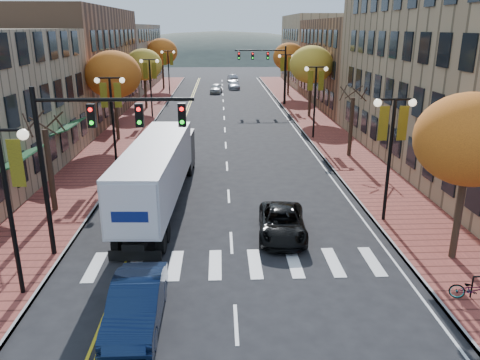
{
  "coord_description": "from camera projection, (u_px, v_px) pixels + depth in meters",
  "views": [
    {
      "loc": [
        -0.42,
        -14.84,
        9.09
      ],
      "look_at": [
        0.48,
        6.2,
        2.2
      ],
      "focal_mm": 35.0,
      "sensor_mm": 36.0,
      "label": 1
    }
  ],
  "objects": [
    {
      "name": "tree_left_b",
      "position": [
        113.0,
        75.0,
        37.67
      ],
      "size": [
        4.48,
        4.48,
        7.21
      ],
      "color": "#382619",
      "rests_on": "sidewalk_left"
    },
    {
      "name": "lamp_left_c",
      "position": [
        150.0,
        77.0,
        47.58
      ],
      "size": [
        1.96,
        0.36,
        6.05
      ],
      "color": "black",
      "rests_on": "ground"
    },
    {
      "name": "traffic_mast_far",
      "position": [
        269.0,
        64.0,
        55.51
      ],
      "size": [
        6.1,
        0.34,
        7.0
      ],
      "color": "black",
      "rests_on": "ground"
    },
    {
      "name": "lamp_left_d",
      "position": [
        168.0,
        64.0,
        64.67
      ],
      "size": [
        1.96,
        0.36,
        6.05
      ],
      "color": "black",
      "rests_on": "ground"
    },
    {
      "name": "building_left_mid",
      "position": [
        61.0,
        63.0,
        48.72
      ],
      "size": [
        12.0,
        24.0,
        11.0
      ],
      "primitive_type": "cube",
      "color": "brown",
      "rests_on": "ground"
    },
    {
      "name": "lamp_right_c",
      "position": [
        286.0,
        69.0,
        55.79
      ],
      "size": [
        1.96,
        0.36,
        6.05
      ],
      "color": "black",
      "rests_on": "ground"
    },
    {
      "name": "lamp_right_a",
      "position": [
        392.0,
        136.0,
        21.6
      ],
      "size": [
        1.96,
        0.36,
        6.05
      ],
      "color": "black",
      "rests_on": "ground"
    },
    {
      "name": "car_far_silver",
      "position": [
        234.0,
        85.0,
        72.33
      ],
      "size": [
        1.85,
        4.18,
        1.19
      ],
      "primitive_type": "imported",
      "rotation": [
        0.0,
        0.0,
        0.05
      ],
      "color": "#B7B8C0",
      "rests_on": "ground"
    },
    {
      "name": "tree_right_d",
      "position": [
        289.0,
        57.0,
        63.13
      ],
      "size": [
        4.35,
        4.35,
        7.0
      ],
      "color": "#382619",
      "rests_on": "sidewalk_right"
    },
    {
      "name": "navy_sedan",
      "position": [
        136.0,
        304.0,
        14.83
      ],
      "size": [
        1.6,
        4.49,
        1.47
      ],
      "primitive_type": "imported",
      "rotation": [
        0.0,
        0.0,
        0.01
      ],
      "color": "#0D1A36",
      "rests_on": "ground"
    },
    {
      "name": "tree_right_a",
      "position": [
        470.0,
        140.0,
        17.63
      ],
      "size": [
        4.16,
        4.16,
        6.69
      ],
      "color": "#382619",
      "rests_on": "sidewalk_right"
    },
    {
      "name": "building_right_mid",
      "position": [
        377.0,
        63.0,
        56.01
      ],
      "size": [
        15.0,
        24.0,
        10.0
      ],
      "primitive_type": "cube",
      "color": "brown",
      "rests_on": "ground"
    },
    {
      "name": "semi_truck",
      "position": [
        160.0,
        167.0,
        24.67
      ],
      "size": [
        2.93,
        14.42,
        3.58
      ],
      "rotation": [
        0.0,
        0.0,
        -0.05
      ],
      "color": "black",
      "rests_on": "ground"
    },
    {
      "name": "tree_right_b",
      "position": [
        351.0,
        127.0,
        33.69
      ],
      "size": [
        0.28,
        0.28,
        4.2
      ],
      "color": "#382619",
      "rests_on": "sidewalk_right"
    },
    {
      "name": "building_left_far",
      "position": [
        113.0,
        57.0,
        72.69
      ],
      "size": [
        12.0,
        26.0,
        9.5
      ],
      "primitive_type": "cube",
      "color": "#9E8966",
      "rests_on": "ground"
    },
    {
      "name": "car_far_oncoming",
      "position": [
        233.0,
        78.0,
        81.46
      ],
      "size": [
        1.9,
        4.18,
        1.33
      ],
      "primitive_type": "imported",
      "rotation": [
        0.0,
        0.0,
        3.27
      ],
      "color": "#9F9EA5",
      "rests_on": "ground"
    },
    {
      "name": "tree_left_d",
      "position": [
        162.0,
        52.0,
        69.9
      ],
      "size": [
        4.61,
        4.61,
        7.42
      ],
      "color": "#382619",
      "rests_on": "sidewalk_left"
    },
    {
      "name": "traffic_mast_near",
      "position": [
        90.0,
        141.0,
        18.03
      ],
      "size": [
        6.1,
        0.35,
        7.0
      ],
      "color": "black",
      "rests_on": "ground"
    },
    {
      "name": "lamp_right_b",
      "position": [
        315.0,
        88.0,
        38.7
      ],
      "size": [
        1.96,
        0.36,
        6.05
      ],
      "color": "black",
      "rests_on": "ground"
    },
    {
      "name": "sidewalk_left",
      "position": [
        136.0,
        121.0,
        47.41
      ],
      "size": [
        4.0,
        85.0,
        0.15
      ],
      "primitive_type": "cube",
      "color": "brown",
      "rests_on": "ground"
    },
    {
      "name": "black_suv",
      "position": [
        282.0,
        223.0,
        21.24
      ],
      "size": [
        2.46,
        4.69,
        1.26
      ],
      "primitive_type": "imported",
      "rotation": [
        0.0,
        0.0,
        -0.08
      ],
      "color": "black",
      "rests_on": "ground"
    },
    {
      "name": "lamp_left_a",
      "position": [
        5.0,
        181.0,
        15.3
      ],
      "size": [
        1.96,
        0.36,
        6.05
      ],
      "color": "black",
      "rests_on": "ground"
    },
    {
      "name": "building_right_far",
      "position": [
        334.0,
        50.0,
        76.75
      ],
      "size": [
        15.0,
        20.0,
        11.0
      ],
      "primitive_type": "cube",
      "color": "#9E8966",
      "rests_on": "ground"
    },
    {
      "name": "lamp_left_b",
      "position": [
        112.0,
        105.0,
        30.49
      ],
      "size": [
        1.96,
        0.36,
        6.05
      ],
      "color": "black",
      "rests_on": "ground"
    },
    {
      "name": "bicycle",
      "position": [
        474.0,
        290.0,
        15.96
      ],
      "size": [
        1.66,
        1.04,
        0.83
      ],
      "primitive_type": "imported",
      "rotation": [
        0.0,
        0.0,
        1.23
      ],
      "color": "gray",
      "rests_on": "sidewalk_right"
    },
    {
      "name": "ground",
      "position": [
        234.0,
        291.0,
        16.94
      ],
      "size": [
        200.0,
        200.0,
        0.0
      ],
      "primitive_type": "plane",
      "color": "black",
      "rests_on": "ground"
    },
    {
      "name": "tree_right_c",
      "position": [
        311.0,
        65.0,
        47.89
      ],
      "size": [
        4.48,
        4.48,
        7.21
      ],
      "color": "#382619",
      "rests_on": "sidewalk_right"
    },
    {
      "name": "sidewalk_right",
      "position": [
        312.0,
        119.0,
        48.14
      ],
      "size": [
        4.0,
        85.0,
        0.15
      ],
      "primitive_type": "cube",
      "color": "brown",
      "rests_on": "ground"
    },
    {
      "name": "car_far_white",
      "position": [
        216.0,
        88.0,
        67.9
      ],
      "size": [
        1.97,
        4.07,
        1.34
      ],
      "primitive_type": "imported",
      "rotation": [
        0.0,
        0.0,
        -0.1
      ],
      "color": "silver",
      "rests_on": "ground"
    },
    {
      "name": "tree_left_a",
      "position": [
        50.0,
        170.0,
        23.47
      ],
      "size": [
        0.28,
        0.28,
        4.2
      ],
      "color": "#382619",
      "rests_on": "sidewalk_left"
    },
    {
      "name": "tree_left_c",
      "position": [
        144.0,
        65.0,
        52.98
      ],
      "size": [
        4.16,
        4.16,
        6.69
      ],
      "color": "#382619",
      "rests_on": "sidewalk_left"
    }
  ]
}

